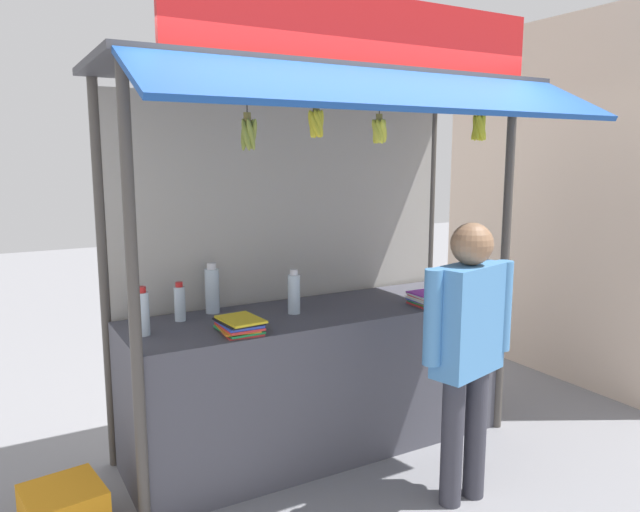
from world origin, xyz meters
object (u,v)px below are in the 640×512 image
at_px(banana_bunch_inner_right, 479,127).
at_px(banana_bunch_leftmost, 248,133).
at_px(vendor_person, 468,338).
at_px(water_bottle_front_right, 294,293).
at_px(water_bottle_center, 180,303).
at_px(water_bottle_far_right, 212,290).
at_px(banana_bunch_rightmost, 379,131).
at_px(magazine_stack_left, 239,325).
at_px(magazine_stack_back_right, 429,300).
at_px(banana_bunch_inner_left, 316,123).
at_px(plastic_crate, 64,512).
at_px(water_bottle_back_left, 142,312).

bearing_deg(banana_bunch_inner_right, banana_bunch_leftmost, 180.00).
bearing_deg(vendor_person, banana_bunch_leftmost, 140.61).
bearing_deg(vendor_person, water_bottle_front_right, 105.63).
relative_size(water_bottle_center, banana_bunch_leftmost, 0.73).
height_order(water_bottle_far_right, banana_bunch_rightmost, banana_bunch_rightmost).
relative_size(magazine_stack_left, banana_bunch_leftmost, 0.92).
bearing_deg(magazine_stack_left, magazine_stack_back_right, -2.47).
height_order(magazine_stack_left, vendor_person, vendor_person).
distance_m(banana_bunch_inner_left, plastic_crate, 2.36).
bearing_deg(water_bottle_far_right, banana_bunch_leftmost, -93.68).
height_order(banana_bunch_leftmost, vendor_person, banana_bunch_leftmost).
bearing_deg(water_bottle_center, water_bottle_front_right, -15.21).
bearing_deg(water_bottle_front_right, plastic_crate, -171.64).
bearing_deg(banana_bunch_leftmost, water_bottle_front_right, 44.32).
xyz_separation_m(water_bottle_far_right, water_bottle_front_right, (0.44, -0.27, -0.02)).
height_order(magazine_stack_left, plastic_crate, magazine_stack_left).
height_order(magazine_stack_left, banana_bunch_rightmost, banana_bunch_rightmost).
bearing_deg(water_bottle_back_left, magazine_stack_back_right, -8.49).
bearing_deg(plastic_crate, water_bottle_front_right, 8.36).
bearing_deg(vendor_person, banana_bunch_inner_right, 30.27).
height_order(vendor_person, plastic_crate, vendor_person).
relative_size(banana_bunch_inner_right, banana_bunch_leftmost, 0.80).
height_order(magazine_stack_back_right, banana_bunch_rightmost, banana_bunch_rightmost).
xyz_separation_m(water_bottle_center, magazine_stack_back_right, (1.53, -0.45, -0.07)).
xyz_separation_m(water_bottle_center, vendor_person, (1.23, -1.14, -0.10)).
relative_size(vendor_person, plastic_crate, 4.26).
bearing_deg(water_bottle_front_right, magazine_stack_left, -154.73).
xyz_separation_m(water_bottle_far_right, water_bottle_back_left, (-0.50, -0.27, -0.02)).
xyz_separation_m(magazine_stack_left, plastic_crate, (-0.96, 0.01, -0.84)).
relative_size(water_bottle_back_left, water_bottle_front_right, 0.98).
distance_m(water_bottle_back_left, vendor_person, 1.77).
xyz_separation_m(banana_bunch_inner_right, banana_bunch_rightmost, (-0.74, -0.00, -0.04)).
bearing_deg(banana_bunch_leftmost, vendor_person, -24.63).
distance_m(magazine_stack_left, plastic_crate, 1.28).
bearing_deg(vendor_person, plastic_crate, 144.59).
xyz_separation_m(water_bottle_front_right, magazine_stack_left, (-0.45, -0.21, -0.09)).
distance_m(water_bottle_front_right, banana_bunch_leftmost, 1.17).
bearing_deg(banana_bunch_inner_left, water_bottle_far_right, 114.11).
xyz_separation_m(water_bottle_far_right, magazine_stack_left, (-0.01, -0.48, -0.11)).
relative_size(banana_bunch_inner_left, plastic_crate, 0.70).
bearing_deg(water_bottle_front_right, banana_bunch_rightmost, -58.30).
height_order(water_bottle_front_right, banana_bunch_inner_right, banana_bunch_inner_right).
relative_size(magazine_stack_back_right, banana_bunch_inner_left, 1.12).
height_order(water_bottle_far_right, water_bottle_center, water_bottle_far_right).
xyz_separation_m(water_bottle_back_left, vendor_person, (1.49, -0.95, -0.12)).
height_order(water_bottle_front_right, magazine_stack_back_right, water_bottle_front_right).
distance_m(banana_bunch_inner_right, banana_bunch_leftmost, 1.52).
distance_m(banana_bunch_inner_left, vendor_person, 1.39).
xyz_separation_m(banana_bunch_leftmost, banana_bunch_rightmost, (0.78, -0.00, 0.03)).
bearing_deg(water_bottle_front_right, banana_bunch_inner_left, -102.52).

